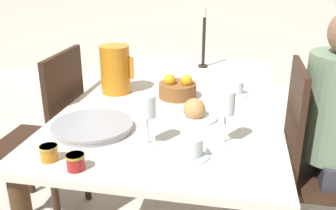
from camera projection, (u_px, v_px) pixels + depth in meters
The scene contains 14 objects.
dining_table at pixel (177, 115), 1.88m from camera, with size 0.96×1.62×0.72m.
chair_person_side at pixel (317, 163), 1.68m from camera, with size 0.42×0.42×0.95m.
chair_opposite at pixel (48, 136), 1.94m from camera, with size 0.42×0.42×0.95m.
red_pitcher at pixel (115, 69), 1.87m from camera, with size 0.17×0.15×0.24m.
wine_glass_water at pixel (226, 105), 1.33m from camera, with size 0.06×0.06×0.20m.
wine_glass_juice at pixel (147, 109), 1.32m from camera, with size 0.06×0.06×0.19m.
teacup_near_person at pixel (191, 148), 1.28m from camera, with size 0.13×0.13×0.07m.
teacup_across at pixel (235, 89), 1.87m from camera, with size 0.13×0.13×0.07m.
serving_tray at pixel (92, 127), 1.48m from camera, with size 0.32×0.32×0.03m.
bread_plate at pixel (194, 112), 1.58m from camera, with size 0.20×0.20×0.09m.
jam_jar_amber at pixel (76, 161), 1.20m from camera, with size 0.06×0.06×0.05m.
jam_jar_red at pixel (49, 152), 1.25m from camera, with size 0.06×0.06×0.05m.
fruit_bowl at pixel (178, 89), 1.83m from camera, with size 0.18×0.18×0.12m.
candlestick_tall at pixel (204, 45), 2.32m from camera, with size 0.06×0.06×0.36m.
Camera 1 is at (0.29, -1.71, 1.35)m, focal length 40.00 mm.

